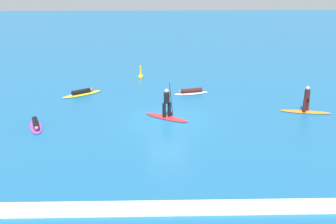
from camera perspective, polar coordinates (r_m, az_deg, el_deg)
The scene contains 8 objects.
ground_plane at distance 27.23m, azimuth -0.00°, elevation -0.99°, with size 120.00×120.00×0.00m, color #195684.
surfer_on_orange_board at distance 29.73m, azimuth 17.59°, elevation 0.82°, with size 3.26×1.26×1.77m.
surfer_on_yellow_board at distance 32.77m, azimuth -11.19°, elevation 2.47°, with size 2.90×2.35×0.42m.
surfer_on_purple_board at distance 27.13m, azimuth -16.91°, elevation -1.61°, with size 1.46×2.62×0.40m.
surfer_on_white_board at distance 32.40m, azimuth 3.03°, elevation 2.64°, with size 2.69×1.28×0.42m.
surfer_on_red_board at distance 27.31m, azimuth -0.16°, elevation 0.16°, with size 2.94×2.26×2.29m.
marker_buoy at distance 36.80m, azimuth -3.59°, elevation 4.78°, with size 0.42×0.42×1.20m.
wave_crest at distance 17.84m, azimuth 0.87°, elevation -12.44°, with size 20.64×0.90×0.18m, color white.
Camera 1 is at (-0.65, -25.51, 9.52)m, focal length 46.64 mm.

